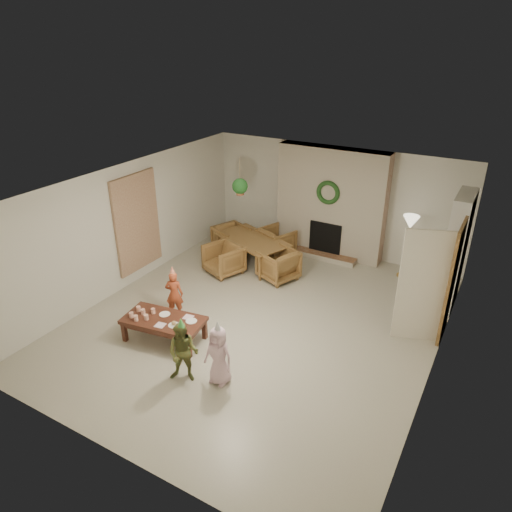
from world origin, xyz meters
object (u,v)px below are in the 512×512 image
Objects in this scene: dining_table at (251,251)px; dining_chair_right at (278,265)px; dining_chair_left at (232,240)px; child_red at (174,294)px; dining_chair_near at (224,259)px; dining_chair_far at (276,242)px; child_pink at (219,355)px; coffee_table_top at (164,320)px; child_plaid at (183,353)px.

dining_chair_right is (0.86, -0.35, 0.03)m from dining_table.
dining_chair_left and dining_chair_right have the same top height.
child_red reaches higher than dining_table.
dining_chair_far is (0.56, 1.38, 0.00)m from dining_chair_near.
dining_chair_right is 0.77× the size of child_pink.
dining_chair_left is 1.00× the size of dining_chair_right.
coffee_table_top is 1.43× the size of child_pink.
dining_chair_far and dining_chair_right have the same top height.
dining_chair_near is 1.00× the size of dining_chair_right.
dining_chair_far is (0.28, 0.69, 0.03)m from dining_table.
dining_chair_left is (-0.97, -0.41, 0.00)m from dining_chair_far.
dining_chair_near is at bearing -51.34° from dining_chair_right.
child_plaid is (1.24, -1.33, 0.04)m from child_red.
dining_chair_right is (0.59, -1.04, 0.00)m from dining_chair_far.
dining_chair_far is 4.64m from child_plaid.
child_pink is at bearing -128.03° from dining_chair_left.
dining_table is 1.25× the size of coffee_table_top.
coffee_table_top is (0.19, -3.24, 0.09)m from dining_table.
dining_chair_right is at bearing 141.34° from dining_chair_far.
child_red is at bearing 104.76° from dining_chair_far.
coffee_table_top is at bearing 8.86° from dining_chair_right.
child_plaid is at bearing 122.23° from dining_chair_far.
dining_chair_left is 4.55m from child_pink.
dining_chair_right is at bearing 68.54° from coffee_table_top.
coffee_table_top is 1.45m from child_pink.
dining_chair_right is at bearing -0.00° from dining_table.
dining_chair_right is 3.54m from child_plaid.
child_pink reaches higher than dining_chair_far.
dining_chair_right is 0.81× the size of child_red.
dining_chair_far reaches higher than dining_table.
dining_chair_left is 1.68m from dining_chair_right.
coffee_table_top is (0.47, -2.54, 0.06)m from dining_chair_near.
child_red reaches higher than dining_chair_near.
dining_chair_near is 1.19m from dining_chair_right.
dining_chair_near is 1.00× the size of dining_chair_left.
dining_chair_left is at bearing 45.00° from dining_chair_far.
coffee_table_top is at bearing 110.70° from dining_chair_far.
coffee_table_top is 1.52× the size of child_red.
dining_chair_near is 0.81× the size of child_red.
coffee_table_top is at bearing 164.61° from child_pink.
child_red is (-0.32, 0.69, 0.06)m from coffee_table_top.
dining_chair_far is 1.00× the size of dining_chair_right.
dining_chair_far is 0.81× the size of child_red.
child_plaid is 1.03× the size of child_pink.
child_plaid reaches higher than dining_chair_right.
dining_chair_near is at bearing 123.53° from child_pink.
dining_chair_left is 0.81× the size of child_red.
child_red reaches higher than coffee_table_top.
dining_chair_right is 0.54× the size of coffee_table_top.
dining_table is at bearing 85.02° from child_plaid.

